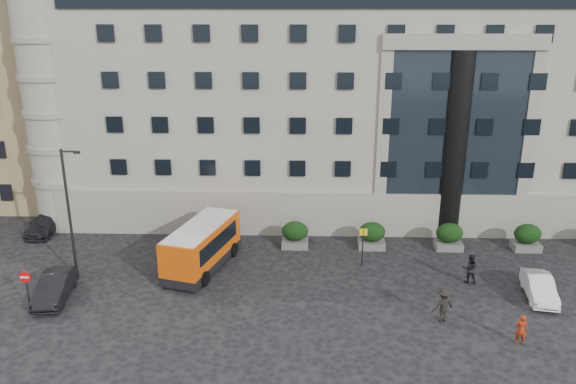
% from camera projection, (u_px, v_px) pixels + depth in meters
% --- Properties ---
extents(ground, '(120.00, 120.00, 0.00)m').
position_uv_depth(ground, '(271.00, 304.00, 31.01)').
color(ground, black).
rests_on(ground, ground).
extents(civic_building, '(44.00, 24.00, 18.00)m').
position_uv_depth(civic_building, '(353.00, 86.00, 48.86)').
color(civic_building, gray).
rests_on(civic_building, ground).
extents(entrance_column, '(1.80, 1.80, 13.00)m').
position_uv_depth(entrance_column, '(454.00, 147.00, 38.38)').
color(entrance_column, black).
rests_on(entrance_column, ground).
extents(apartment_near, '(14.00, 14.00, 20.00)m').
position_uv_depth(apartment_near, '(1.00, 76.00, 47.53)').
color(apartment_near, '#87704E').
rests_on(apartment_near, ground).
extents(apartment_far, '(13.00, 13.00, 22.00)m').
position_uv_depth(apartment_far, '(55.00, 49.00, 64.37)').
color(apartment_far, '#786246').
rests_on(apartment_far, ground).
extents(hedge_a, '(1.80, 1.26, 1.84)m').
position_uv_depth(hedge_a, '(219.00, 233.00, 38.24)').
color(hedge_a, '#565553').
rests_on(hedge_a, ground).
extents(hedge_b, '(1.80, 1.26, 1.84)m').
position_uv_depth(hedge_b, '(295.00, 234.00, 38.08)').
color(hedge_b, '#565553').
rests_on(hedge_b, ground).
extents(hedge_c, '(1.80, 1.26, 1.84)m').
position_uv_depth(hedge_c, '(372.00, 235.00, 37.93)').
color(hedge_c, '#565553').
rests_on(hedge_c, ground).
extents(hedge_d, '(1.80, 1.26, 1.84)m').
position_uv_depth(hedge_d, '(449.00, 236.00, 37.78)').
color(hedge_d, '#565553').
rests_on(hedge_d, ground).
extents(hedge_e, '(1.80, 1.26, 1.84)m').
position_uv_depth(hedge_e, '(527.00, 237.00, 37.63)').
color(hedge_e, '#565553').
rests_on(hedge_e, ground).
extents(street_lamp, '(1.16, 0.18, 8.00)m').
position_uv_depth(street_lamp, '(70.00, 209.00, 32.83)').
color(street_lamp, '#262628').
rests_on(street_lamp, ground).
extents(bus_stop_sign, '(0.50, 0.08, 2.52)m').
position_uv_depth(bus_stop_sign, '(363.00, 241.00, 35.05)').
color(bus_stop_sign, '#262628').
rests_on(bus_stop_sign, ground).
extents(no_entry_sign, '(0.64, 0.16, 2.32)m').
position_uv_depth(no_entry_sign, '(26.00, 283.00, 29.89)').
color(no_entry_sign, '#262628').
rests_on(no_entry_sign, ground).
extents(minibus, '(4.14, 7.19, 2.84)m').
position_uv_depth(minibus, '(202.00, 245.00, 34.87)').
color(minibus, '#D34C09').
rests_on(minibus, ground).
extents(red_truck, '(3.49, 5.68, 2.84)m').
position_uv_depth(red_truck, '(146.00, 179.00, 48.34)').
color(red_truck, maroon).
rests_on(red_truck, ground).
extents(parked_car_b, '(2.00, 4.44, 1.41)m').
position_uv_depth(parked_car_b, '(55.00, 287.00, 31.41)').
color(parked_car_b, black).
rests_on(parked_car_b, ground).
extents(parked_car_c, '(1.89, 4.37, 1.25)m').
position_uv_depth(parked_car_c, '(45.00, 224.00, 40.71)').
color(parked_car_c, black).
rests_on(parked_car_c, ground).
extents(parked_car_d, '(2.24, 4.61, 1.26)m').
position_uv_depth(parked_car_d, '(106.00, 214.00, 42.73)').
color(parked_car_d, black).
rests_on(parked_car_d, ground).
extents(white_taxi, '(1.90, 4.04, 1.28)m').
position_uv_depth(white_taxi, '(539.00, 287.00, 31.50)').
color(white_taxi, white).
rests_on(white_taxi, ground).
extents(pedestrian_a, '(0.64, 0.50, 1.57)m').
position_uv_depth(pedestrian_a, '(521.00, 329.00, 27.17)').
color(pedestrian_a, '#9A290F').
rests_on(pedestrian_a, ground).
extents(pedestrian_b, '(0.98, 0.82, 1.82)m').
position_uv_depth(pedestrian_b, '(470.00, 269.00, 33.16)').
color(pedestrian_b, black).
rests_on(pedestrian_b, ground).
extents(pedestrian_c, '(1.39, 1.10, 1.88)m').
position_uv_depth(pedestrian_c, '(443.00, 305.00, 29.08)').
color(pedestrian_c, black).
rests_on(pedestrian_c, ground).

